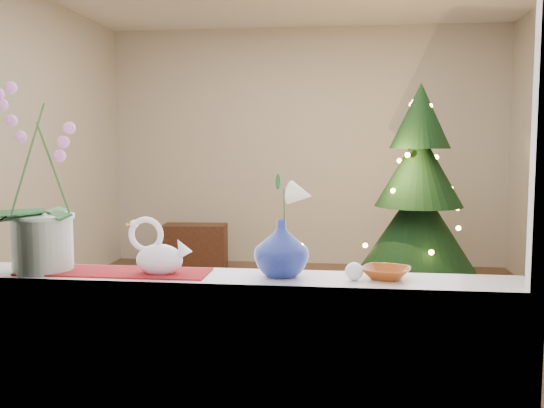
% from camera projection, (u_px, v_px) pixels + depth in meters
% --- Properties ---
extents(ground, '(5.00, 5.00, 0.00)m').
position_uv_depth(ground, '(283.00, 327.00, 4.62)').
color(ground, '#3C2618').
rests_on(ground, ground).
extents(wall_back, '(4.50, 0.10, 2.70)m').
position_uv_depth(wall_back, '(306.00, 147.00, 6.95)').
color(wall_back, '#BDB5A6').
rests_on(wall_back, ground).
extents(wall_front, '(4.50, 0.10, 2.70)m').
position_uv_depth(wall_front, '(206.00, 157.00, 2.01)').
color(wall_front, '#BDB5A6').
rests_on(wall_front, ground).
extents(windowsill, '(2.20, 0.26, 0.04)m').
position_uv_depth(windowsill, '(216.00, 281.00, 2.19)').
color(windowsill, white).
rests_on(windowsill, window_apron).
extents(window_frame, '(2.22, 0.06, 1.60)m').
position_uv_depth(window_frame, '(207.00, 51.00, 2.01)').
color(window_frame, white).
rests_on(window_frame, windowsill).
extents(runner, '(0.70, 0.20, 0.01)m').
position_uv_depth(runner, '(115.00, 272.00, 2.23)').
color(runner, maroon).
rests_on(runner, windowsill).
extents(orchid_pot, '(0.31, 0.31, 0.70)m').
position_uv_depth(orchid_pot, '(40.00, 178.00, 2.22)').
color(orchid_pot, beige).
rests_on(orchid_pot, windowsill).
extents(swan, '(0.25, 0.14, 0.20)m').
position_uv_depth(swan, '(159.00, 247.00, 2.19)').
color(swan, white).
rests_on(swan, windowsill).
extents(blue_vase, '(0.29, 0.29, 0.23)m').
position_uv_depth(blue_vase, '(281.00, 244.00, 2.16)').
color(blue_vase, navy).
rests_on(blue_vase, windowsill).
extents(lily, '(0.13, 0.07, 0.18)m').
position_uv_depth(lily, '(282.00, 186.00, 2.14)').
color(lily, white).
rests_on(lily, blue_vase).
extents(paperweight, '(0.07, 0.07, 0.06)m').
position_uv_depth(paperweight, '(354.00, 271.00, 2.10)').
color(paperweight, white).
rests_on(paperweight, windowsill).
extents(amber_dish, '(0.18, 0.18, 0.04)m').
position_uv_depth(amber_dish, '(386.00, 274.00, 2.13)').
color(amber_dish, '#903E13').
rests_on(amber_dish, windowsill).
extents(xmas_tree, '(1.19, 1.19, 1.94)m').
position_uv_depth(xmas_tree, '(419.00, 190.00, 5.56)').
color(xmas_tree, black).
rests_on(xmas_tree, ground).
extents(side_table, '(0.71, 0.39, 0.51)m').
position_uv_depth(side_table, '(195.00, 248.00, 6.62)').
color(side_table, black).
rests_on(side_table, ground).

